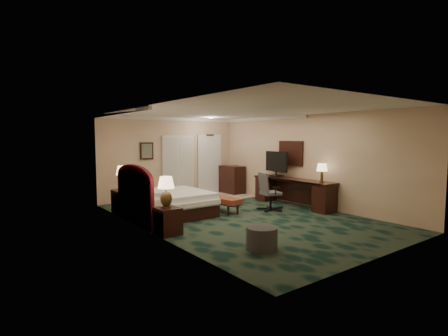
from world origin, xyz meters
TOP-DOWN VIEW (x-y plane):
  - floor at (0.00, 0.00)m, footprint 5.00×7.50m
  - ceiling at (0.00, 0.00)m, footprint 5.00×7.50m
  - wall_back at (0.00, 3.75)m, footprint 5.00×0.00m
  - wall_front at (0.00, -3.75)m, footprint 5.00×0.00m
  - wall_left at (-2.50, 0.00)m, footprint 0.00×7.50m
  - wall_right at (2.50, 0.00)m, footprint 0.00×7.50m
  - crown_molding at (0.00, 0.00)m, footprint 5.00×7.50m
  - tile_patch at (0.90, 2.90)m, footprint 3.20×1.70m
  - headboard at (-2.44, 1.00)m, footprint 0.12×2.00m
  - entry_door at (1.55, 3.72)m, footprint 1.02×0.06m
  - closet_doors at (0.25, 3.71)m, footprint 1.20×0.06m
  - wall_art at (-0.90, 3.71)m, footprint 0.45×0.06m
  - wall_mirror at (2.46, 0.60)m, footprint 0.05×0.95m
  - bed at (-1.42, 1.22)m, footprint 1.96×1.81m
  - nightstand_near at (-2.25, -0.32)m, footprint 0.45×0.52m
  - nightstand_far at (-2.23, 2.29)m, footprint 0.50×0.57m
  - lamp_near at (-2.27, -0.30)m, footprint 0.43×0.43m
  - lamp_far at (-2.24, 2.28)m, footprint 0.37×0.37m
  - bed_bench at (-0.02, 0.81)m, footprint 0.59×1.24m
  - ottoman at (-1.34, -2.23)m, footprint 0.67×0.67m
  - desk at (2.18, 0.24)m, footprint 0.60×2.80m
  - tv at (2.19, 0.96)m, footprint 0.22×1.02m
  - desk_lamp at (2.22, -0.77)m, footprint 0.32×0.32m
  - desk_chair at (1.18, 0.14)m, footprint 0.73×0.70m
  - minibar at (2.19, 3.20)m, footprint 0.53×0.95m

SIDE VIEW (x-z plane):
  - floor at x=0.00m, z-range 0.00..0.00m
  - tile_patch at x=0.90m, z-range 0.00..0.01m
  - bed_bench at x=-0.02m, z-range 0.00..0.40m
  - ottoman at x=-1.34m, z-range 0.00..0.41m
  - nightstand_near at x=-2.25m, z-range 0.00..0.57m
  - bed at x=-1.42m, z-range 0.00..0.62m
  - nightstand_far at x=-2.23m, z-range 0.00..0.62m
  - desk at x=2.18m, z-range 0.00..0.81m
  - minibar at x=2.19m, z-range 0.00..1.00m
  - desk_chair at x=1.18m, z-range 0.00..1.07m
  - headboard at x=-2.44m, z-range 0.00..1.40m
  - lamp_near at x=-2.27m, z-range 0.57..1.22m
  - lamp_far at x=-2.24m, z-range 0.62..1.28m
  - entry_door at x=1.55m, z-range -0.04..2.14m
  - closet_doors at x=0.25m, z-range 0.00..2.10m
  - desk_lamp at x=2.22m, z-range 0.81..1.33m
  - tv at x=2.19m, z-range 0.81..1.60m
  - wall_back at x=0.00m, z-range 0.00..2.70m
  - wall_front at x=0.00m, z-range 0.00..2.70m
  - wall_left at x=-2.50m, z-range 0.00..2.70m
  - wall_right at x=2.50m, z-range 0.00..2.70m
  - wall_mirror at x=2.46m, z-range 1.18..1.93m
  - wall_art at x=-0.90m, z-range 1.33..1.88m
  - crown_molding at x=0.00m, z-range 2.60..2.70m
  - ceiling at x=0.00m, z-range 2.70..2.70m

